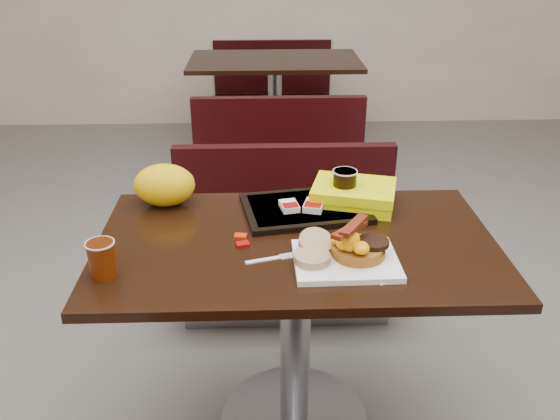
{
  "coord_description": "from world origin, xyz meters",
  "views": [
    {
      "loc": [
        -0.1,
        -1.52,
        1.61
      ],
      "look_at": [
        -0.05,
        0.07,
        0.82
      ],
      "focal_mm": 37.23,
      "sensor_mm": 36.0,
      "label": 1
    }
  ],
  "objects_px": {
    "platter": "(346,261)",
    "paper_bag": "(165,185)",
    "coffee_cup_near": "(102,259)",
    "clamshell": "(354,195)",
    "table_near": "(295,339)",
    "coffee_cup_far": "(344,186)",
    "bench_near_n": "(286,240)",
    "hashbrown_sleeve_left": "(289,206)",
    "pancake_stack": "(358,250)",
    "table_far": "(275,111)",
    "bench_far_n": "(273,88)",
    "knife": "(368,268)",
    "tray": "(305,208)",
    "bench_far_s": "(278,146)",
    "fork": "(263,260)",
    "hashbrown_sleeve_right": "(314,206)"
  },
  "relations": [
    {
      "from": "table_far",
      "to": "coffee_cup_far",
      "type": "bearing_deg",
      "value": -85.8
    },
    {
      "from": "bench_far_s",
      "to": "tray",
      "type": "height_order",
      "value": "tray"
    },
    {
      "from": "bench_far_s",
      "to": "platter",
      "type": "distance_m",
      "value": 2.08
    },
    {
      "from": "coffee_cup_far",
      "to": "clamshell",
      "type": "height_order",
      "value": "coffee_cup_far"
    },
    {
      "from": "hashbrown_sleeve_left",
      "to": "paper_bag",
      "type": "xyz_separation_m",
      "value": [
        -0.42,
        0.09,
        0.04
      ]
    },
    {
      "from": "coffee_cup_far",
      "to": "paper_bag",
      "type": "distance_m",
      "value": 0.6
    },
    {
      "from": "table_near",
      "to": "tray",
      "type": "bearing_deg",
      "value": 78.44
    },
    {
      "from": "bench_far_n",
      "to": "hashbrown_sleeve_left",
      "type": "relative_size",
      "value": 13.41
    },
    {
      "from": "coffee_cup_near",
      "to": "clamshell",
      "type": "bearing_deg",
      "value": 29.34
    },
    {
      "from": "pancake_stack",
      "to": "tray",
      "type": "distance_m",
      "value": 0.34
    },
    {
      "from": "bench_near_n",
      "to": "tray",
      "type": "distance_m",
      "value": 0.64
    },
    {
      "from": "pancake_stack",
      "to": "tray",
      "type": "xyz_separation_m",
      "value": [
        -0.13,
        0.32,
        -0.02
      ]
    },
    {
      "from": "table_near",
      "to": "coffee_cup_far",
      "type": "distance_m",
      "value": 0.54
    },
    {
      "from": "coffee_cup_far",
      "to": "paper_bag",
      "type": "relative_size",
      "value": 0.52
    },
    {
      "from": "table_near",
      "to": "paper_bag",
      "type": "bearing_deg",
      "value": 148.18
    },
    {
      "from": "pancake_stack",
      "to": "coffee_cup_near",
      "type": "relative_size",
      "value": 1.49
    },
    {
      "from": "table_near",
      "to": "clamshell",
      "type": "bearing_deg",
      "value": 49.3
    },
    {
      "from": "pancake_stack",
      "to": "hashbrown_sleeve_right",
      "type": "height_order",
      "value": "pancake_stack"
    },
    {
      "from": "knife",
      "to": "bench_far_n",
      "type": "bearing_deg",
      "value": 166.41
    },
    {
      "from": "platter",
      "to": "knife",
      "type": "height_order",
      "value": "platter"
    },
    {
      "from": "table_far",
      "to": "pancake_stack",
      "type": "bearing_deg",
      "value": -86.49
    },
    {
      "from": "pancake_stack",
      "to": "clamshell",
      "type": "xyz_separation_m",
      "value": [
        0.04,
        0.36,
        0.0
      ]
    },
    {
      "from": "table_far",
      "to": "platter",
      "type": "relative_size",
      "value": 4.14
    },
    {
      "from": "table_near",
      "to": "knife",
      "type": "distance_m",
      "value": 0.45
    },
    {
      "from": "bench_far_n",
      "to": "coffee_cup_near",
      "type": "xyz_separation_m",
      "value": [
        -0.53,
        -3.48,
        0.44
      ]
    },
    {
      "from": "coffee_cup_near",
      "to": "bench_far_s",
      "type": "bearing_deg",
      "value": 75.58
    },
    {
      "from": "table_near",
      "to": "coffee_cup_far",
      "type": "xyz_separation_m",
      "value": [
        0.17,
        0.24,
        0.45
      ]
    },
    {
      "from": "bench_far_n",
      "to": "fork",
      "type": "relative_size",
      "value": 7.0
    },
    {
      "from": "table_near",
      "to": "bench_far_n",
      "type": "height_order",
      "value": "table_near"
    },
    {
      "from": "coffee_cup_near",
      "to": "table_far",
      "type": "bearing_deg",
      "value": 79.12
    },
    {
      "from": "table_far",
      "to": "paper_bag",
      "type": "bearing_deg",
      "value": -100.42
    },
    {
      "from": "coffee_cup_near",
      "to": "clamshell",
      "type": "relative_size",
      "value": 0.38
    },
    {
      "from": "tray",
      "to": "clamshell",
      "type": "xyz_separation_m",
      "value": [
        0.17,
        0.04,
        0.03
      ]
    },
    {
      "from": "platter",
      "to": "paper_bag",
      "type": "xyz_separation_m",
      "value": [
        -0.56,
        0.4,
        0.06
      ]
    },
    {
      "from": "tray",
      "to": "clamshell",
      "type": "bearing_deg",
      "value": 4.69
    },
    {
      "from": "hashbrown_sleeve_left",
      "to": "bench_far_n",
      "type": "bearing_deg",
      "value": 77.87
    },
    {
      "from": "bench_near_n",
      "to": "table_far",
      "type": "bearing_deg",
      "value": 90.0
    },
    {
      "from": "bench_near_n",
      "to": "platter",
      "type": "bearing_deg",
      "value": -81.16
    },
    {
      "from": "pancake_stack",
      "to": "clamshell",
      "type": "distance_m",
      "value": 0.36
    },
    {
      "from": "platter",
      "to": "clamshell",
      "type": "height_order",
      "value": "clamshell"
    },
    {
      "from": "bench_near_n",
      "to": "hashbrown_sleeve_left",
      "type": "bearing_deg",
      "value": -91.54
    },
    {
      "from": "bench_near_n",
      "to": "platter",
      "type": "height_order",
      "value": "platter"
    },
    {
      "from": "tray",
      "to": "hashbrown_sleeve_left",
      "type": "relative_size",
      "value": 5.37
    },
    {
      "from": "table_far",
      "to": "pancake_stack",
      "type": "height_order",
      "value": "pancake_stack"
    },
    {
      "from": "knife",
      "to": "coffee_cup_far",
      "type": "height_order",
      "value": "coffee_cup_far"
    },
    {
      "from": "coffee_cup_far",
      "to": "table_far",
      "type": "bearing_deg",
      "value": 94.2
    },
    {
      "from": "bench_far_n",
      "to": "hashbrown_sleeve_left",
      "type": "bearing_deg",
      "value": -90.26
    },
    {
      "from": "pancake_stack",
      "to": "hashbrown_sleeve_left",
      "type": "bearing_deg",
      "value": 121.51
    },
    {
      "from": "coffee_cup_far",
      "to": "hashbrown_sleeve_left",
      "type": "bearing_deg",
      "value": -161.68
    },
    {
      "from": "pancake_stack",
      "to": "fork",
      "type": "distance_m",
      "value": 0.27
    }
  ]
}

